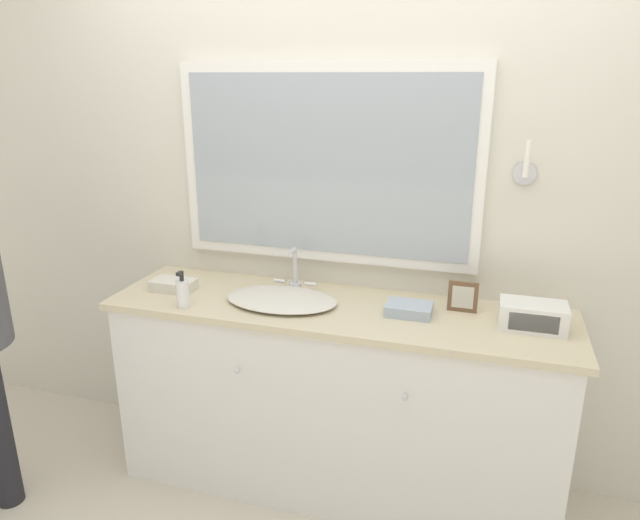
# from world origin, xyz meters

# --- Properties ---
(wall_back) EXTENTS (8.00, 0.18, 2.55)m
(wall_back) POSITION_xyz_m (-0.00, 0.56, 1.28)
(wall_back) COLOR silver
(wall_back) RESTS_ON ground_plane
(vanity_counter) EXTENTS (1.96, 0.54, 0.89)m
(vanity_counter) POSITION_xyz_m (0.00, 0.27, 0.45)
(vanity_counter) COLOR white
(vanity_counter) RESTS_ON ground_plane
(sink_basin) EXTENTS (0.49, 0.37, 0.20)m
(sink_basin) POSITION_xyz_m (-0.23, 0.25, 0.91)
(sink_basin) COLOR silver
(sink_basin) RESTS_ON vanity_counter
(soap_bottle) EXTENTS (0.05, 0.05, 0.16)m
(soap_bottle) POSITION_xyz_m (-0.61, 0.07, 0.95)
(soap_bottle) COLOR white
(soap_bottle) RESTS_ON vanity_counter
(appliance_box) EXTENTS (0.25, 0.15, 0.10)m
(appliance_box) POSITION_xyz_m (0.78, 0.28, 0.94)
(appliance_box) COLOR white
(appliance_box) RESTS_ON vanity_counter
(picture_frame) EXTENTS (0.12, 0.01, 0.13)m
(picture_frame) POSITION_xyz_m (0.51, 0.37, 0.95)
(picture_frame) COLOR brown
(picture_frame) RESTS_ON vanity_counter
(hand_towel_near_sink) EXTENTS (0.18, 0.13, 0.04)m
(hand_towel_near_sink) POSITION_xyz_m (0.30, 0.28, 0.91)
(hand_towel_near_sink) COLOR #A8B7C6
(hand_towel_near_sink) RESTS_ON vanity_counter
(hand_towel_far_corner) EXTENTS (0.20, 0.12, 0.05)m
(hand_towel_far_corner) POSITION_xyz_m (-0.76, 0.24, 0.91)
(hand_towel_far_corner) COLOR silver
(hand_towel_far_corner) RESTS_ON vanity_counter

